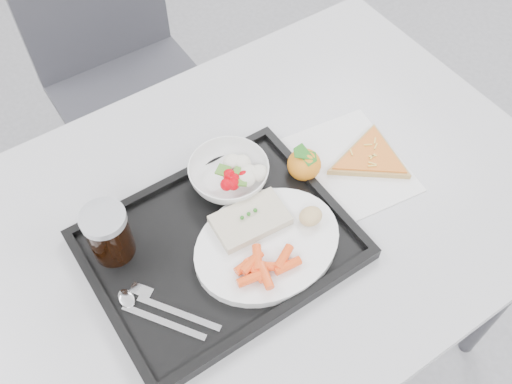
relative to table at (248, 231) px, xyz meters
name	(u,v)px	position (x,y,z in m)	size (l,w,h in m)	color
table	(248,231)	(0.00, 0.00, 0.00)	(1.20, 0.80, 0.75)	#B2B2B4
chair	(119,62)	(0.06, 0.75, -0.15)	(0.42, 0.42, 0.93)	#34343A
tray	(220,246)	(-0.08, -0.04, 0.08)	(0.45, 0.35, 0.03)	black
dinner_plate	(267,245)	(-0.02, -0.09, 0.09)	(0.27, 0.27, 0.02)	white
fish_fillet	(250,220)	(-0.02, -0.04, 0.11)	(0.14, 0.09, 0.03)	beige
bread_roll	(311,216)	(0.07, -0.10, 0.12)	(0.06, 0.05, 0.03)	beige
salad_bowl	(229,174)	(0.00, 0.07, 0.11)	(0.15, 0.15, 0.05)	white
cola_glass	(108,233)	(-0.24, 0.06, 0.14)	(0.08, 0.08, 0.11)	black
cutlery	(154,309)	(-0.24, -0.08, 0.08)	(0.13, 0.16, 0.01)	silver
napkin	(339,169)	(0.21, -0.02, 0.07)	(0.28, 0.27, 0.00)	white
tangerine	(304,164)	(0.14, 0.01, 0.10)	(0.08, 0.08, 0.07)	orange
pizza_slice	(371,157)	(0.27, -0.03, 0.08)	(0.23, 0.23, 0.02)	tan
carrot_pile	(263,266)	(-0.06, -0.13, 0.11)	(0.12, 0.08, 0.02)	#FC4F19
salad_contents	(242,173)	(0.02, 0.05, 0.12)	(0.09, 0.08, 0.03)	#C10009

